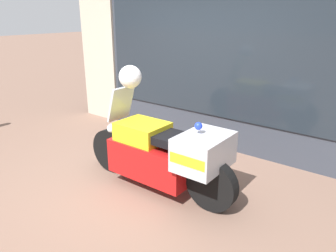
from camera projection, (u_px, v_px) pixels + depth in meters
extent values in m
plane|color=#7A5B4C|center=(132.00, 183.00, 4.40)|extent=(60.00, 60.00, 0.00)
cube|color=#333842|center=(214.00, 21.00, 5.22)|extent=(6.06, 0.40, 4.09)
cube|color=#B2A893|center=(106.00, 19.00, 6.72)|extent=(0.92, 0.55, 4.09)
cube|color=#1E262D|center=(232.00, 18.00, 4.80)|extent=(4.92, 0.02, 3.09)
cube|color=slate|center=(229.00, 130.00, 5.59)|extent=(4.70, 0.30, 0.55)
cube|color=silver|center=(237.00, 71.00, 5.37)|extent=(4.70, 0.02, 1.44)
cube|color=beige|center=(236.00, 26.00, 5.03)|extent=(4.70, 0.30, 0.02)
cube|color=#195623|center=(161.00, 22.00, 5.87)|extent=(0.18, 0.04, 0.05)
cube|color=maroon|center=(236.00, 24.00, 5.02)|extent=(0.18, 0.04, 0.05)
cube|color=orange|center=(160.00, 94.00, 6.25)|extent=(0.19, 0.02, 0.27)
cube|color=white|center=(229.00, 107.00, 5.40)|extent=(0.19, 0.02, 0.27)
cube|color=#2D8E42|center=(323.00, 125.00, 4.56)|extent=(0.19, 0.01, 0.27)
cylinder|color=black|center=(111.00, 150.00, 4.67)|extent=(0.62, 0.14, 0.62)
cylinder|color=black|center=(212.00, 185.00, 3.73)|extent=(0.62, 0.14, 0.62)
cube|color=#B71414|center=(153.00, 159.00, 4.19)|extent=(1.12, 0.55, 0.44)
cube|color=yellow|center=(143.00, 132.00, 4.18)|extent=(0.61, 0.49, 0.26)
cube|color=black|center=(169.00, 138.00, 3.93)|extent=(0.65, 0.41, 0.10)
cube|color=#B7B7BC|center=(204.00, 151.00, 3.67)|extent=(0.49, 0.68, 0.38)
cube|color=yellow|center=(204.00, 151.00, 3.67)|extent=(0.44, 0.69, 0.11)
cube|color=#B2BCC6|center=(121.00, 103.00, 4.29)|extent=(0.17, 0.38, 0.46)
sphere|color=white|center=(112.00, 129.00, 4.53)|extent=(0.14, 0.14, 0.14)
sphere|color=blue|center=(198.00, 126.00, 3.62)|extent=(0.09, 0.09, 0.09)
sphere|color=white|center=(130.00, 77.00, 4.06)|extent=(0.28, 0.28, 0.28)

